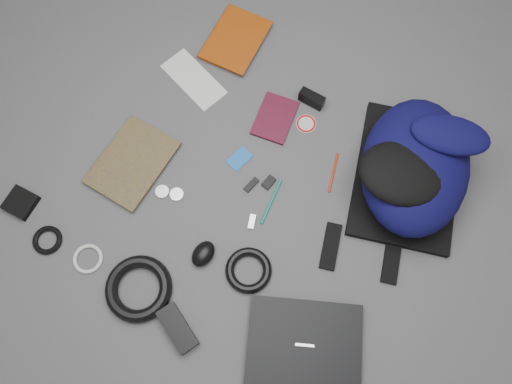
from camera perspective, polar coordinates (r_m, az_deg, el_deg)
The scene contains 24 objects.
ground at distance 1.60m, azimuth -0.00°, elevation -0.22°, with size 4.00×4.00×0.00m, color #4F4F51.
backpack at distance 1.59m, azimuth 17.71°, elevation 2.83°, with size 0.35×0.51×0.21m, color black, non-canonical shape.
laptop at distance 1.51m, azimuth 5.52°, elevation -17.04°, with size 0.33×0.26×0.03m, color black.
textbook_red at distance 1.87m, azimuth -4.96°, elevation 17.93°, with size 0.18×0.24×0.03m, color #833007.
comic_book at distance 1.72m, azimuth -16.62°, elevation 4.85°, with size 0.20×0.28×0.02m, color #9C840B.
envelope at distance 1.78m, azimuth -7.14°, elevation 12.66°, with size 0.24×0.11×0.00m, color silver.
dvd_case at distance 1.70m, azimuth 2.17°, elevation 8.44°, with size 0.12×0.17×0.01m, color #3B0B19.
compact_camera at distance 1.72m, azimuth 6.39°, elevation 10.53°, with size 0.09×0.03×0.05m, color black.
sticker_disc at distance 1.70m, azimuth 5.74°, elevation 7.77°, with size 0.07×0.07×0.00m, color silver.
pen_teal at distance 1.59m, azimuth 1.76°, elevation -1.10°, with size 0.01×0.01×0.16m, color #0C725A.
pen_red at distance 1.64m, azimuth 8.84°, elevation 2.24°, with size 0.01×0.01×0.14m, color #B6290E.
id_badge at distance 1.64m, azimuth -1.91°, elevation 3.82°, with size 0.05×0.08×0.00m, color #165AAB.
usb_black at distance 1.60m, azimuth -0.53°, elevation 0.84°, with size 0.02×0.05×0.01m, color black.
usb_silver at distance 1.57m, azimuth -0.48°, elevation -3.41°, with size 0.02×0.05×0.01m, color #AAAAAC.
key_fob at distance 1.61m, azimuth 1.47°, elevation 1.11°, with size 0.03×0.04×0.01m, color black.
mouse at distance 1.54m, azimuth -6.05°, elevation -7.04°, with size 0.06×0.09×0.04m, color black.
headphone_left at distance 1.61m, azimuth -9.04°, elevation -0.29°, with size 0.04×0.04×0.01m, color silver.
headphone_right at distance 1.62m, azimuth -10.67°, elevation 0.03°, with size 0.04×0.04×0.01m, color silver.
cable_coil at distance 1.53m, azimuth -0.86°, elevation -8.93°, with size 0.14×0.14×0.03m, color black.
power_brick at distance 1.52m, azimuth -8.95°, elevation -15.13°, with size 0.14×0.06×0.04m, color black.
power_cord_coil at distance 1.55m, azimuth -13.26°, elevation -10.68°, with size 0.20×0.20×0.04m, color black.
pouch at distance 1.75m, azimuth -25.31°, elevation -1.11°, with size 0.09×0.09×0.02m, color black.
earbud_coil at distance 1.68m, azimuth -22.74°, elevation -5.09°, with size 0.09×0.09×0.02m, color black.
white_cable_coil at distance 1.63m, azimuth -18.66°, elevation -7.24°, with size 0.09×0.09×0.01m, color silver.
Camera 1 is at (0.27, -0.41, 1.52)m, focal length 35.00 mm.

